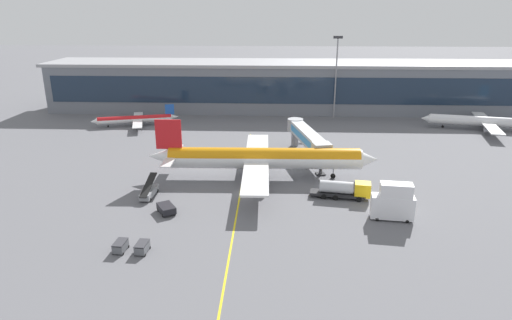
# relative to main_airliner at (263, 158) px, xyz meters

# --- Properties ---
(ground_plane) EXTENTS (700.00, 700.00, 0.00)m
(ground_plane) POSITION_rel_main_airliner_xyz_m (-2.78, -8.76, -4.25)
(ground_plane) COLOR slate
(apron_lead_in_line) EXTENTS (1.12, 80.00, 0.01)m
(apron_lead_in_line) POSITION_rel_main_airliner_xyz_m (-3.94, -6.76, -4.25)
(apron_lead_in_line) COLOR yellow
(apron_lead_in_line) RESTS_ON ground_plane
(terminal_building) EXTENTS (161.54, 22.13, 16.07)m
(terminal_building) POSITION_rel_main_airliner_xyz_m (6.51, 66.45, 3.81)
(terminal_building) COLOR slate
(terminal_building) RESTS_ON ground_plane
(main_airliner) EXTENTS (46.71, 37.06, 12.12)m
(main_airliner) POSITION_rel_main_airliner_xyz_m (0.00, 0.00, 0.00)
(main_airliner) COLOR white
(main_airliner) RESTS_ON ground_plane
(jet_bridge) EXTENTS (8.67, 24.51, 6.94)m
(jet_bridge) POSITION_rel_main_airliner_xyz_m (9.60, 13.35, 1.00)
(jet_bridge) COLOR #B2B7BC
(jet_bridge) RESTS_ON ground_plane
(fuel_tanker) EXTENTS (11.05, 4.12, 3.25)m
(fuel_tanker) POSITION_rel_main_airliner_xyz_m (15.19, -9.72, -2.50)
(fuel_tanker) COLOR #232326
(fuel_tanker) RESTS_ON ground_plane
(pushback_tug) EXTENTS (3.96, 4.44, 1.40)m
(pushback_tug) POSITION_rel_main_airliner_xyz_m (-15.73, -17.37, -3.40)
(pushback_tug) COLOR black
(pushback_tug) RESTS_ON ground_plane
(catering_lift) EXTENTS (7.05, 3.29, 6.30)m
(catering_lift) POSITION_rel_main_airliner_xyz_m (21.88, -17.97, -1.18)
(catering_lift) COLOR white
(catering_lift) RESTS_ON ground_plane
(belt_loader) EXTENTS (2.20, 6.96, 3.49)m
(belt_loader) POSITION_rel_main_airliner_xyz_m (-20.60, -10.57, -3.26)
(belt_loader) COLOR gray
(belt_loader) RESTS_ON ground_plane
(baggage_cart_0) EXTENTS (1.76, 2.74, 1.48)m
(baggage_cart_0) POSITION_rel_main_airliner_xyz_m (-19.35, -30.03, -3.47)
(baggage_cart_0) COLOR #595B60
(baggage_cart_0) RESTS_ON ground_plane
(baggage_cart_1) EXTENTS (1.76, 2.74, 1.48)m
(baggage_cart_1) POSITION_rel_main_airliner_xyz_m (-16.16, -30.22, -3.47)
(baggage_cart_1) COLOR #595B60
(baggage_cart_1) RESTS_ON ground_plane
(commuter_jet_far) EXTENTS (24.82, 20.06, 5.99)m
(commuter_jet_far) POSITION_rel_main_airliner_xyz_m (-38.87, 41.16, -2.26)
(commuter_jet_far) COLOR white
(commuter_jet_far) RESTS_ON ground_plane
(commuter_jet_near) EXTENTS (33.68, 27.19, 7.69)m
(commuter_jet_near) POSITION_rel_main_airliner_xyz_m (61.69, 40.67, -1.67)
(commuter_jet_near) COLOR white
(commuter_jet_near) RESTS_ON ground_plane
(apron_light_mast_0) EXTENTS (2.80, 0.50, 25.16)m
(apron_light_mast_0) POSITION_rel_main_airliner_xyz_m (20.98, 54.49, 10.35)
(apron_light_mast_0) COLOR gray
(apron_light_mast_0) RESTS_ON ground_plane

